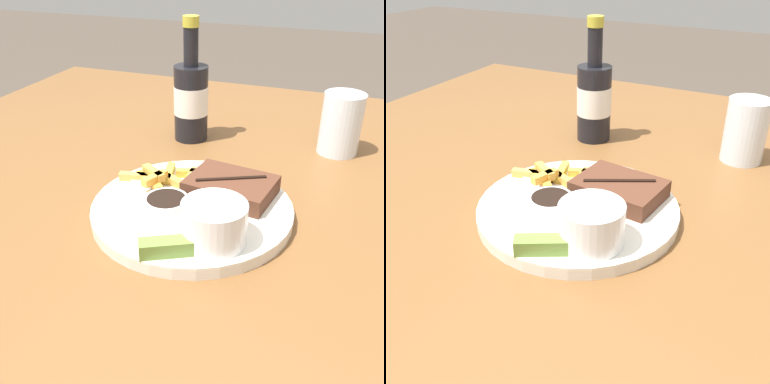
% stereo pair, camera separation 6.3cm
% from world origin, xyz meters
% --- Properties ---
extents(dining_table, '(1.27, 1.32, 0.75)m').
position_xyz_m(dining_table, '(0.00, 0.00, 0.68)').
color(dining_table, brown).
rests_on(dining_table, ground_plane).
extents(dinner_plate, '(0.29, 0.29, 0.02)m').
position_xyz_m(dinner_plate, '(0.00, 0.00, 0.76)').
color(dinner_plate, silver).
rests_on(dinner_plate, dining_table).
extents(steak_portion, '(0.13, 0.10, 0.03)m').
position_xyz_m(steak_portion, '(0.04, 0.05, 0.79)').
color(steak_portion, '#512D1E').
rests_on(steak_portion, dinner_plate).
extents(fries_pile, '(0.14, 0.09, 0.02)m').
position_xyz_m(fries_pile, '(-0.06, 0.05, 0.78)').
color(fries_pile, gold).
rests_on(fries_pile, dinner_plate).
extents(coleslaw_cup, '(0.08, 0.08, 0.05)m').
position_xyz_m(coleslaw_cup, '(0.06, -0.07, 0.80)').
color(coleslaw_cup, white).
rests_on(coleslaw_cup, dinner_plate).
extents(dipping_sauce_cup, '(0.06, 0.06, 0.02)m').
position_xyz_m(dipping_sauce_cup, '(-0.03, -0.03, 0.78)').
color(dipping_sauce_cup, silver).
rests_on(dipping_sauce_cup, dinner_plate).
extents(pickle_spear, '(0.07, 0.05, 0.02)m').
position_xyz_m(pickle_spear, '(0.01, -0.12, 0.78)').
color(pickle_spear, olive).
rests_on(pickle_spear, dinner_plate).
extents(fork_utensil, '(0.13, 0.05, 0.00)m').
position_xyz_m(fork_utensil, '(-0.07, 0.02, 0.77)').
color(fork_utensil, '#B7B7BC').
rests_on(fork_utensil, dinner_plate).
extents(knife_utensil, '(0.06, 0.16, 0.01)m').
position_xyz_m(knife_utensil, '(0.01, 0.03, 0.78)').
color(knife_utensil, '#B7B7BC').
rests_on(knife_utensil, dinner_plate).
extents(beer_bottle, '(0.07, 0.07, 0.23)m').
position_xyz_m(beer_bottle, '(-0.10, 0.26, 0.84)').
color(beer_bottle, black).
rests_on(beer_bottle, dining_table).
extents(drinking_glass, '(0.07, 0.07, 0.11)m').
position_xyz_m(drinking_glass, '(0.17, 0.30, 0.81)').
color(drinking_glass, silver).
rests_on(drinking_glass, dining_table).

